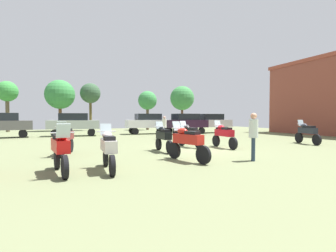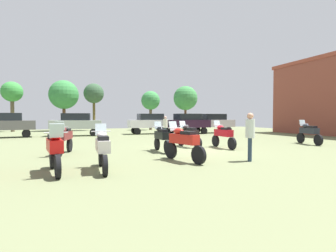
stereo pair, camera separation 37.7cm
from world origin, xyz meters
name	(u,v)px [view 1 (the left image)]	position (x,y,z in m)	size (l,w,h in m)	color
ground_plane	(195,149)	(0.00, 0.00, 0.01)	(44.00, 52.00, 0.02)	#6A724D
motorcycle_1	(108,148)	(-4.96, -3.80, 0.73)	(0.62, 2.19, 1.44)	black
motorcycle_2	(163,137)	(-1.86, -0.33, 0.73)	(0.62, 2.07, 1.44)	black
motorcycle_4	(224,134)	(1.71, -0.12, 0.74)	(0.62, 2.24, 1.47)	black
motorcycle_5	(60,149)	(-6.33, -3.74, 0.75)	(0.68, 2.20, 1.48)	black
motorcycle_6	(307,132)	(7.64, -0.31, 0.75)	(0.73, 2.19, 1.49)	black
motorcycle_7	(187,142)	(-1.94, -3.15, 0.76)	(0.84, 2.21, 1.49)	black
motorcycle_9	(190,134)	(0.12, 0.85, 0.73)	(0.70, 2.21, 1.44)	black
motorcycle_10	(66,138)	(-6.21, 0.22, 0.76)	(0.76, 2.26, 1.50)	black
car_1	(148,122)	(1.23, 12.36, 1.19)	(4.32, 1.85, 2.00)	black
car_2	(74,123)	(-5.67, 12.05, 1.19)	(4.46, 2.22, 2.00)	black
car_3	(185,122)	(4.65, 10.94, 1.19)	(4.45, 2.19, 2.00)	black
car_4	(2,123)	(-11.07, 11.81, 1.19)	(4.53, 2.45, 2.00)	black
car_5	(210,122)	(7.90, 11.61, 1.19)	(4.31, 1.83, 2.00)	black
person_1	(164,126)	(0.70, 6.37, 1.04)	(0.42, 0.42, 1.75)	#213543
person_2	(253,133)	(0.41, -4.01, 1.09)	(0.48, 0.48, 1.82)	#253548
tree_1	(90,94)	(-3.55, 21.22, 4.59)	(2.47, 2.47, 5.87)	brown
tree_2	(7,92)	(-12.49, 21.33, 4.45)	(2.28, 2.28, 5.70)	brown
tree_3	(60,95)	(-7.04, 21.34, 4.37)	(3.46, 3.46, 6.11)	brown
tree_4	(147,101)	(3.47, 19.98, 3.80)	(2.43, 2.43, 5.06)	brown
tree_6	(182,98)	(8.82, 20.85, 4.33)	(3.38, 3.38, 6.03)	brown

